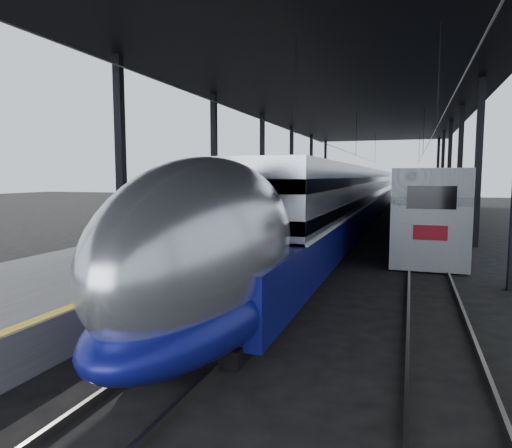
% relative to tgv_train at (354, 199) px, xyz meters
% --- Properties ---
extents(ground, '(160.00, 160.00, 0.00)m').
position_rel_tgv_train_xyz_m(ground, '(-2.00, -24.72, -2.07)').
color(ground, black).
rests_on(ground, ground).
extents(platform, '(6.00, 80.00, 1.00)m').
position_rel_tgv_train_xyz_m(platform, '(-5.50, -4.72, -1.57)').
color(platform, '#4C4C4F').
rests_on(platform, ground).
extents(yellow_strip, '(0.30, 80.00, 0.01)m').
position_rel_tgv_train_xyz_m(yellow_strip, '(-2.70, -4.72, -1.06)').
color(yellow_strip, gold).
rests_on(yellow_strip, platform).
extents(rails, '(6.52, 80.00, 0.16)m').
position_rel_tgv_train_xyz_m(rails, '(2.50, -4.72, -1.99)').
color(rails, slate).
rests_on(rails, ground).
extents(canopy, '(18.00, 75.00, 9.47)m').
position_rel_tgv_train_xyz_m(canopy, '(-0.10, -4.72, 7.05)').
color(canopy, black).
rests_on(canopy, ground).
extents(tgv_train, '(3.08, 65.20, 4.42)m').
position_rel_tgv_train_xyz_m(tgv_train, '(0.00, 0.00, 0.00)').
color(tgv_train, '#B8BABF').
rests_on(tgv_train, ground).
extents(second_train, '(3.02, 56.05, 4.16)m').
position_rel_tgv_train_xyz_m(second_train, '(5.00, 9.40, 0.04)').
color(second_train, navy).
rests_on(second_train, ground).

